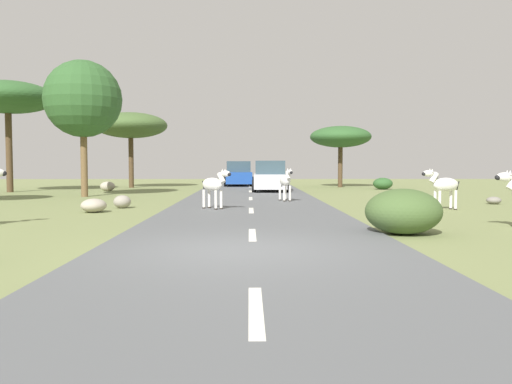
{
  "coord_description": "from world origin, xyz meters",
  "views": [
    {
      "loc": [
        0.24,
        -9.62,
        1.65
      ],
      "look_at": [
        0.46,
        6.98,
        0.73
      ],
      "focal_mm": 36.73,
      "sensor_mm": 36.0,
      "label": 1
    }
  ],
  "objects_px": {
    "bush_2": "(403,211)",
    "rock_3": "(122,202)",
    "bush_3": "(383,184)",
    "rock_0": "(494,200)",
    "tree_2": "(83,99)",
    "rock_2": "(108,186)",
    "rock_1": "(94,205)",
    "zebra_0": "(285,181)",
    "tree_0": "(8,98)",
    "zebra_3": "(214,185)",
    "zebra_2": "(444,185)",
    "tree_6": "(341,137)",
    "car_0": "(238,174)",
    "car_1": "(270,177)",
    "tree_3": "(131,126)"
  },
  "relations": [
    {
      "from": "tree_2",
      "to": "bush_2",
      "type": "xyz_separation_m",
      "value": [
        11.68,
        -13.77,
        -4.23
      ]
    },
    {
      "from": "tree_0",
      "to": "rock_3",
      "type": "xyz_separation_m",
      "value": [
        8.97,
        -10.75,
        -5.09
      ]
    },
    {
      "from": "zebra_0",
      "to": "bush_2",
      "type": "distance_m",
      "value": 10.24
    },
    {
      "from": "bush_3",
      "to": "rock_3",
      "type": "distance_m",
      "value": 18.87
    },
    {
      "from": "tree_3",
      "to": "rock_3",
      "type": "height_order",
      "value": "tree_3"
    },
    {
      "from": "bush_3",
      "to": "rock_0",
      "type": "distance_m",
      "value": 12.0
    },
    {
      "from": "zebra_2",
      "to": "bush_2",
      "type": "distance_m",
      "value": 7.1
    },
    {
      "from": "tree_6",
      "to": "rock_2",
      "type": "relative_size",
      "value": 4.8
    },
    {
      "from": "car_1",
      "to": "tree_2",
      "type": "distance_m",
      "value": 10.94
    },
    {
      "from": "zebra_0",
      "to": "bush_3",
      "type": "xyz_separation_m",
      "value": [
        6.89,
        10.74,
        -0.52
      ]
    },
    {
      "from": "tree_2",
      "to": "bush_2",
      "type": "distance_m",
      "value": 18.54
    },
    {
      "from": "zebra_2",
      "to": "bush_3",
      "type": "distance_m",
      "value": 14.57
    },
    {
      "from": "rock_0",
      "to": "rock_1",
      "type": "height_order",
      "value": "rock_1"
    },
    {
      "from": "car_0",
      "to": "tree_3",
      "type": "bearing_deg",
      "value": -167.87
    },
    {
      "from": "zebra_2",
      "to": "tree_2",
      "type": "bearing_deg",
      "value": 46.66
    },
    {
      "from": "zebra_0",
      "to": "rock_2",
      "type": "height_order",
      "value": "zebra_0"
    },
    {
      "from": "tree_6",
      "to": "rock_1",
      "type": "distance_m",
      "value": 21.83
    },
    {
      "from": "zebra_3",
      "to": "bush_2",
      "type": "bearing_deg",
      "value": 82.76
    },
    {
      "from": "zebra_0",
      "to": "bush_2",
      "type": "bearing_deg",
      "value": 88.13
    },
    {
      "from": "bush_2",
      "to": "rock_3",
      "type": "xyz_separation_m",
      "value": [
        -8.24,
        7.17,
        -0.29
      ]
    },
    {
      "from": "zebra_0",
      "to": "bush_3",
      "type": "bearing_deg",
      "value": -136.05
    },
    {
      "from": "car_1",
      "to": "rock_0",
      "type": "distance_m",
      "value": 12.62
    },
    {
      "from": "tree_2",
      "to": "tree_6",
      "type": "relative_size",
      "value": 1.59
    },
    {
      "from": "bush_3",
      "to": "zebra_0",
      "type": "bearing_deg",
      "value": -122.68
    },
    {
      "from": "car_0",
      "to": "rock_2",
      "type": "xyz_separation_m",
      "value": [
        -7.6,
        -6.27,
        -0.57
      ]
    },
    {
      "from": "bush_2",
      "to": "rock_0",
      "type": "distance_m",
      "value": 10.87
    },
    {
      "from": "tree_2",
      "to": "rock_2",
      "type": "distance_m",
      "value": 6.9
    },
    {
      "from": "tree_6",
      "to": "rock_2",
      "type": "xyz_separation_m",
      "value": [
        -14.65,
        -4.8,
        -3.15
      ]
    },
    {
      "from": "bush_3",
      "to": "rock_2",
      "type": "relative_size",
      "value": 1.4
    },
    {
      "from": "tree_2",
      "to": "bush_3",
      "type": "bearing_deg",
      "value": 22.95
    },
    {
      "from": "zebra_0",
      "to": "zebra_2",
      "type": "distance_m",
      "value": 6.5
    },
    {
      "from": "zebra_2",
      "to": "tree_3",
      "type": "xyz_separation_m",
      "value": [
        -14.8,
        17.05,
        3.29
      ]
    },
    {
      "from": "tree_2",
      "to": "bush_2",
      "type": "relative_size",
      "value": 3.76
    },
    {
      "from": "zebra_2",
      "to": "tree_2",
      "type": "distance_m",
      "value": 17.16
    },
    {
      "from": "zebra_3",
      "to": "bush_3",
      "type": "distance_m",
      "value": 17.46
    },
    {
      "from": "zebra_2",
      "to": "tree_6",
      "type": "relative_size",
      "value": 0.36
    },
    {
      "from": "zebra_2",
      "to": "rock_0",
      "type": "relative_size",
      "value": 2.61
    },
    {
      "from": "tree_2",
      "to": "tree_6",
      "type": "distance_m",
      "value": 17.58
    },
    {
      "from": "zebra_0",
      "to": "rock_1",
      "type": "xyz_separation_m",
      "value": [
        -6.75,
        -4.51,
        -0.65
      ]
    },
    {
      "from": "zebra_0",
      "to": "tree_0",
      "type": "relative_size",
      "value": 0.23
    },
    {
      "from": "zebra_2",
      "to": "rock_0",
      "type": "xyz_separation_m",
      "value": [
        3.01,
        2.57,
        -0.73
      ]
    },
    {
      "from": "zebra_3",
      "to": "rock_1",
      "type": "distance_m",
      "value": 4.1
    },
    {
      "from": "tree_3",
      "to": "rock_3",
      "type": "bearing_deg",
      "value": -78.52
    },
    {
      "from": "car_0",
      "to": "tree_3",
      "type": "xyz_separation_m",
      "value": [
        -7.16,
        -1.94,
        3.31
      ]
    },
    {
      "from": "car_1",
      "to": "rock_3",
      "type": "distance_m",
      "value": 12.33
    },
    {
      "from": "car_0",
      "to": "bush_2",
      "type": "height_order",
      "value": "car_0"
    },
    {
      "from": "rock_3",
      "to": "car_1",
      "type": "bearing_deg",
      "value": 61.6
    },
    {
      "from": "zebra_0",
      "to": "rock_3",
      "type": "distance_m",
      "value": 6.85
    },
    {
      "from": "tree_0",
      "to": "rock_2",
      "type": "xyz_separation_m",
      "value": [
        5.24,
        1.1,
        -5.05
      ]
    },
    {
      "from": "car_0",
      "to": "tree_0",
      "type": "xyz_separation_m",
      "value": [
        -12.85,
        -7.37,
        4.48
      ]
    }
  ]
}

